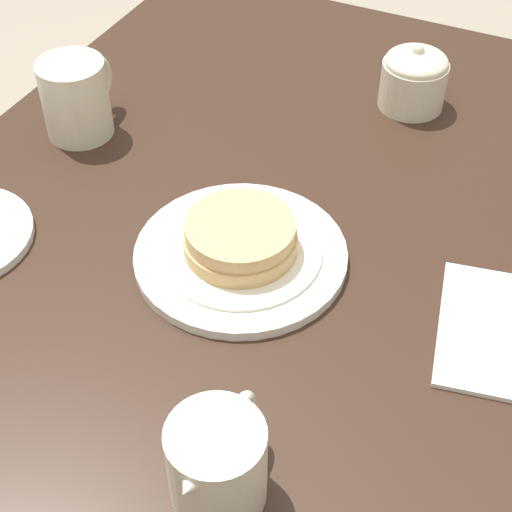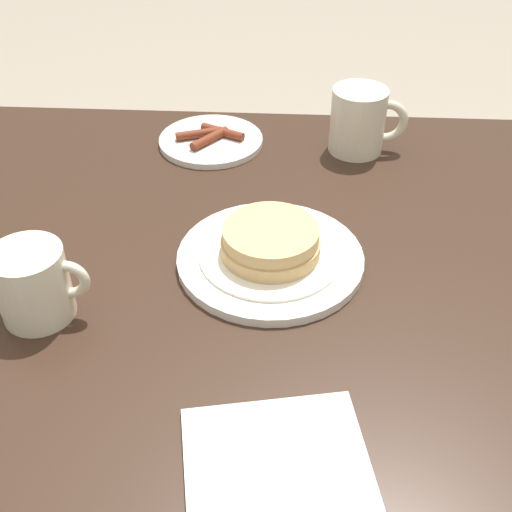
{
  "view_description": "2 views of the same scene",
  "coord_description": "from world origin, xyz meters",
  "px_view_note": "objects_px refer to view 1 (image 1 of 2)",
  "views": [
    {
      "loc": [
        -0.5,
        -0.28,
        1.36
      ],
      "look_at": [
        0.03,
        -0.03,
        0.8
      ],
      "focal_mm": 55.0,
      "sensor_mm": 36.0,
      "label": 1
    },
    {
      "loc": [
        0.06,
        -0.62,
        1.27
      ],
      "look_at": [
        0.03,
        -0.03,
        0.8
      ],
      "focal_mm": 45.0,
      "sensor_mm": 36.0,
      "label": 2
    }
  ],
  "objects_px": {
    "coffee_mug": "(77,97)",
    "sugar_bowl": "(414,78)",
    "pancake_plate": "(244,248)",
    "creamer_pitcher": "(217,463)"
  },
  "relations": [
    {
      "from": "pancake_plate",
      "to": "coffee_mug",
      "type": "bearing_deg",
      "value": 66.89
    },
    {
      "from": "pancake_plate",
      "to": "creamer_pitcher",
      "type": "relative_size",
      "value": 1.91
    },
    {
      "from": "coffee_mug",
      "to": "sugar_bowl",
      "type": "height_order",
      "value": "coffee_mug"
    },
    {
      "from": "coffee_mug",
      "to": "creamer_pitcher",
      "type": "height_order",
      "value": "coffee_mug"
    },
    {
      "from": "creamer_pitcher",
      "to": "sugar_bowl",
      "type": "bearing_deg",
      "value": 2.84
    },
    {
      "from": "pancake_plate",
      "to": "creamer_pitcher",
      "type": "height_order",
      "value": "creamer_pitcher"
    },
    {
      "from": "pancake_plate",
      "to": "sugar_bowl",
      "type": "bearing_deg",
      "value": -11.02
    },
    {
      "from": "creamer_pitcher",
      "to": "sugar_bowl",
      "type": "height_order",
      "value": "creamer_pitcher"
    },
    {
      "from": "coffee_mug",
      "to": "sugar_bowl",
      "type": "distance_m",
      "value": 0.44
    },
    {
      "from": "coffee_mug",
      "to": "creamer_pitcher",
      "type": "relative_size",
      "value": 0.99
    }
  ]
}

